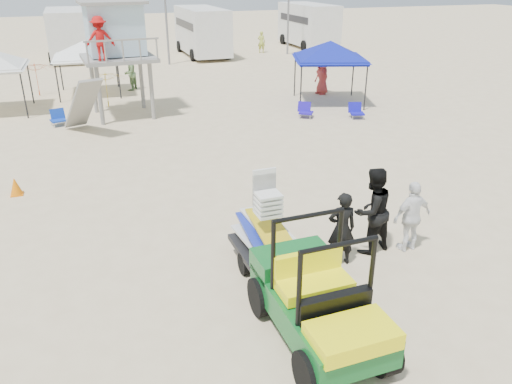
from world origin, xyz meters
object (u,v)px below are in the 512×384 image
object	(u,v)px
utility_cart	(319,293)
lifeguard_tower	(114,34)
man_left	(342,229)
surf_trailer	(267,235)
canopy_blue	(331,44)

from	to	relation	value
utility_cart	lifeguard_tower	world-z (taller)	lifeguard_tower
utility_cart	man_left	world-z (taller)	utility_cart
surf_trailer	lifeguard_tower	bearing A→B (deg)	96.81
man_left	lifeguard_tower	xyz separation A→B (m)	(-3.09, 13.54, 2.51)
lifeguard_tower	canopy_blue	distance (m)	9.31
surf_trailer	canopy_blue	bearing A→B (deg)	58.13
surf_trailer	lifeguard_tower	size ratio (longest dim) A/B	0.49
utility_cart	surf_trailer	xyz separation A→B (m)	(0.01, 2.34, -0.19)
man_left	utility_cart	bearing A→B (deg)	63.56
utility_cart	canopy_blue	xyz separation A→B (m)	(7.67, 14.65, 1.67)
man_left	canopy_blue	bearing A→B (deg)	-105.63
utility_cart	lifeguard_tower	size ratio (longest dim) A/B	0.62
man_left	canopy_blue	world-z (taller)	canopy_blue
utility_cart	canopy_blue	world-z (taller)	canopy_blue
utility_cart	man_left	xyz separation A→B (m)	(1.52, 2.04, -0.16)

